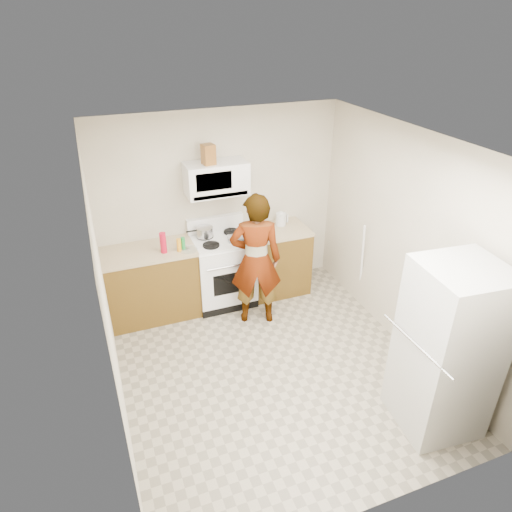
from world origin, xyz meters
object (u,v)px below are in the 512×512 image
kettle (281,219)px  fridge (447,350)px  saucepan (204,232)px  gas_range (223,269)px  person (256,260)px  microwave (216,178)px

kettle → fridge: bearing=-57.7°
kettle → saucepan: bearing=-155.5°
gas_range → kettle: gas_range is taller
saucepan → person: bearing=-56.3°
gas_range → saucepan: bearing=150.1°
gas_range → person: bearing=-65.5°
fridge → saucepan: 3.17m
person → saucepan: size_ratio=7.99×
gas_range → kettle: bearing=7.5°
fridge → saucepan: bearing=122.7°
microwave → kettle: microwave is taller
kettle → saucepan: kettle is taller
gas_range → kettle: size_ratio=6.71×
fridge → gas_range: bearing=120.4°
person → saucepan: bearing=-39.1°
microwave → saucepan: 0.71m
gas_range → fridge: size_ratio=0.66×
microwave → kettle: size_ratio=4.51×
microwave → saucepan: (-0.19, -0.02, -0.69)m
gas_range → person: (0.26, -0.56, 0.37)m
gas_range → fridge: fridge is taller
kettle → gas_range: bearing=-148.3°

